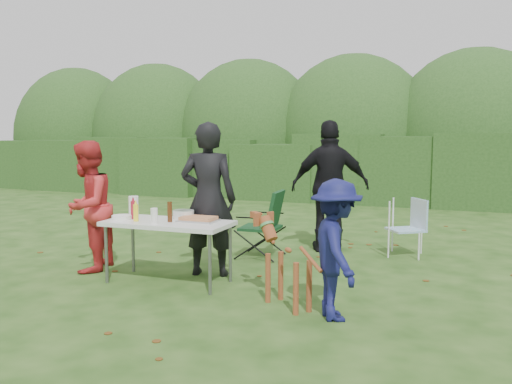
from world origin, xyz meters
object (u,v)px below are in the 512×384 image
(person_black_puffy, at_px, (330,186))
(paper_towel_roll, at_px, (134,207))
(folding_table, at_px, (168,226))
(mustard_bottle, at_px, (136,213))
(ketchup_bottle, at_px, (133,210))
(person_cook, at_px, (208,199))
(child, at_px, (336,250))
(person_red_jacket, at_px, (88,206))
(lawn_chair, at_px, (406,227))
(beer_bottle, at_px, (170,212))
(camping_chair, at_px, (260,224))
(dog, at_px, (288,264))

(person_black_puffy, height_order, paper_towel_roll, person_black_puffy)
(folding_table, height_order, mustard_bottle, mustard_bottle)
(person_black_puffy, xyz_separation_m, ketchup_bottle, (-1.87, -2.38, -0.13))
(person_cook, distance_m, child, 2.12)
(person_red_jacket, distance_m, paper_towel_roll, 0.69)
(person_cook, bearing_deg, child, 138.07)
(person_red_jacket, height_order, lawn_chair, person_red_jacket)
(person_cook, relative_size, lawn_chair, 2.30)
(person_red_jacket, height_order, ketchup_bottle, person_red_jacket)
(beer_bottle, xyz_separation_m, paper_towel_roll, (-0.61, 0.17, 0.01))
(camping_chair, bearing_deg, beer_bottle, 69.79)
(folding_table, distance_m, dog, 1.67)
(dog, xyz_separation_m, ketchup_bottle, (-2.08, 0.37, 0.40))
(camping_chair, distance_m, paper_towel_roll, 1.90)
(mustard_bottle, relative_size, paper_towel_roll, 0.77)
(folding_table, xyz_separation_m, person_red_jacket, (-1.25, 0.12, 0.15))
(paper_towel_roll, bearing_deg, camping_chair, 52.81)
(person_red_jacket, xyz_separation_m, mustard_bottle, (0.90, -0.26, -0.00))
(folding_table, relative_size, child, 1.11)
(folding_table, distance_m, person_red_jacket, 1.26)
(child, height_order, ketchup_bottle, child)
(lawn_chair, bearing_deg, beer_bottle, 10.92)
(person_black_puffy, xyz_separation_m, lawn_chair, (1.10, 0.08, -0.57))
(child, bearing_deg, person_cook, 33.42)
(mustard_bottle, bearing_deg, lawn_chair, 42.31)
(person_cook, height_order, person_black_puffy, person_black_puffy)
(camping_chair, relative_size, ketchup_bottle, 4.44)
(child, xyz_separation_m, beer_bottle, (-2.09, 0.49, 0.19))
(camping_chair, bearing_deg, person_cook, 73.55)
(dog, xyz_separation_m, paper_towel_roll, (-2.17, 0.50, 0.42))
(dog, relative_size, mustard_bottle, 4.76)
(camping_chair, height_order, beer_bottle, beer_bottle)
(folding_table, xyz_separation_m, dog, (1.61, -0.37, -0.23))
(person_black_puffy, bearing_deg, ketchup_bottle, 32.01)
(lawn_chair, relative_size, beer_bottle, 3.48)
(child, height_order, beer_bottle, child)
(person_red_jacket, xyz_separation_m, beer_bottle, (1.30, -0.16, 0.02))
(person_cook, xyz_separation_m, lawn_chair, (2.21, 1.97, -0.54))
(child, distance_m, mustard_bottle, 2.52)
(beer_bottle, relative_size, paper_towel_roll, 0.92)
(folding_table, xyz_separation_m, person_cook, (0.29, 0.49, 0.27))
(lawn_chair, distance_m, paper_towel_roll, 3.87)
(dog, xyz_separation_m, mustard_bottle, (-1.96, 0.23, 0.39))
(person_cook, height_order, person_red_jacket, person_cook)
(person_black_puffy, relative_size, paper_towel_roll, 7.57)
(beer_bottle, bearing_deg, paper_towel_roll, 164.45)
(person_cook, bearing_deg, dog, 133.86)
(person_red_jacket, height_order, person_black_puffy, person_black_puffy)
(lawn_chair, height_order, beer_bottle, beer_bottle)
(mustard_bottle, height_order, paper_towel_roll, paper_towel_roll)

